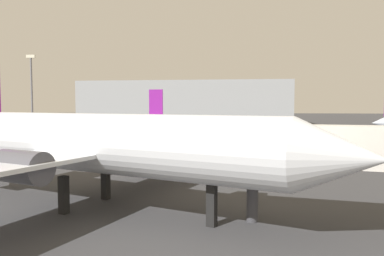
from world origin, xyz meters
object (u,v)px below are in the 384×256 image
Objects in this scene: light_mast_left at (32,88)px; airplane_distant at (202,126)px; jet_bridge at (348,149)px; airplane_at_gate at (97,144)px.

airplane_distant is at bearing -27.91° from light_mast_left.
airplane_distant is 46.88m from jet_bridge.
airplane_distant is 1.11× the size of jet_bridge.
airplane_distant is 1.28× the size of light_mast_left.
jet_bridge is at bearing -67.62° from airplane_distant.
jet_bridge is 93.66m from light_mast_left.
airplane_at_gate is at bearing -87.39° from airplane_distant.
jet_bridge is (15.71, -2.52, 0.19)m from airplane_at_gate.
airplane_at_gate is 1.46× the size of jet_bridge.
light_mast_left reaches higher than airplane_distant.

